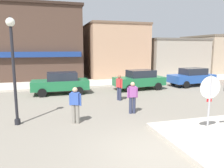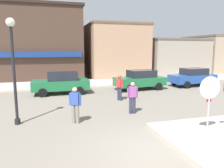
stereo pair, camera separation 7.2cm
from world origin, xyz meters
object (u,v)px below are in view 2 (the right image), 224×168
at_px(pedestrian_crossing_near, 120,87).
at_px(pedestrian_kerb_side, 75,104).
at_px(parked_car_second, 140,79).
at_px(stop_sign, 209,97).
at_px(lamp_post, 13,56).
at_px(parked_car_nearest, 61,83).
at_px(pedestrian_crossing_far, 132,97).
at_px(parked_car_third, 193,77).

xyz_separation_m(pedestrian_crossing_near, pedestrian_kerb_side, (-3.18, -3.58, 0.00)).
distance_m(parked_car_second, pedestrian_crossing_near, 4.10).
distance_m(stop_sign, lamp_post, 7.90).
distance_m(parked_car_nearest, parked_car_second, 6.15).
relative_size(lamp_post, pedestrian_crossing_far, 2.82).
relative_size(stop_sign, pedestrian_crossing_far, 1.43).
bearing_deg(parked_car_third, parked_car_nearest, -178.66).
bearing_deg(lamp_post, pedestrian_kerb_side, -12.75).
distance_m(lamp_post, pedestrian_crossing_near, 6.72).
bearing_deg(parked_car_second, parked_car_nearest, 179.77).
bearing_deg(pedestrian_crossing_near, pedestrian_crossing_far, -94.88).
relative_size(parked_car_second, pedestrian_kerb_side, 2.57).
xyz_separation_m(lamp_post, pedestrian_crossing_near, (5.63, 3.02, -2.09)).
bearing_deg(parked_car_second, stop_sign, -98.14).
relative_size(parked_car_nearest, parked_car_second, 0.97).
distance_m(pedestrian_crossing_near, pedestrian_kerb_side, 4.79).
relative_size(lamp_post, pedestrian_crossing_near, 2.82).
xyz_separation_m(parked_car_second, pedestrian_crossing_far, (-2.96, -5.96, 0.06)).
height_order(lamp_post, pedestrian_crossing_far, lamp_post).
bearing_deg(stop_sign, parked_car_nearest, 116.73).
bearing_deg(pedestrian_kerb_side, parked_car_second, 48.45).
height_order(stop_sign, parked_car_second, stop_sign).
relative_size(parked_car_nearest, pedestrian_kerb_side, 2.49).
bearing_deg(lamp_post, stop_sign, -25.90).
bearing_deg(pedestrian_kerb_side, parked_car_nearest, 92.18).
height_order(parked_car_second, parked_car_third, same).
bearing_deg(pedestrian_crossing_near, pedestrian_kerb_side, -131.64).
distance_m(lamp_post, parked_car_second, 10.56).
relative_size(parked_car_nearest, parked_car_third, 0.97).
bearing_deg(parked_car_third, stop_sign, -123.38).
height_order(pedestrian_crossing_near, pedestrian_kerb_side, same).
bearing_deg(parked_car_nearest, lamp_post, -109.69).
relative_size(stop_sign, parked_car_second, 0.56).
height_order(pedestrian_crossing_near, pedestrian_crossing_far, same).
bearing_deg(parked_car_third, parked_car_second, -176.76).
bearing_deg(pedestrian_kerb_side, pedestrian_crossing_near, 48.36).
bearing_deg(pedestrian_crossing_near, parked_car_nearest, 137.91).
relative_size(stop_sign, pedestrian_crossing_near, 1.43).
relative_size(parked_car_nearest, pedestrian_crossing_near, 2.49).
relative_size(lamp_post, parked_car_second, 1.10).
distance_m(parked_car_nearest, pedestrian_kerb_side, 6.68).
xyz_separation_m(parked_car_second, pedestrian_crossing_near, (-2.72, -3.08, 0.06)).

